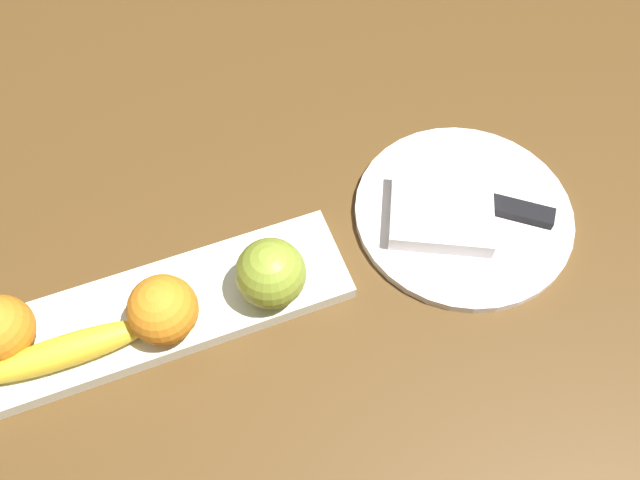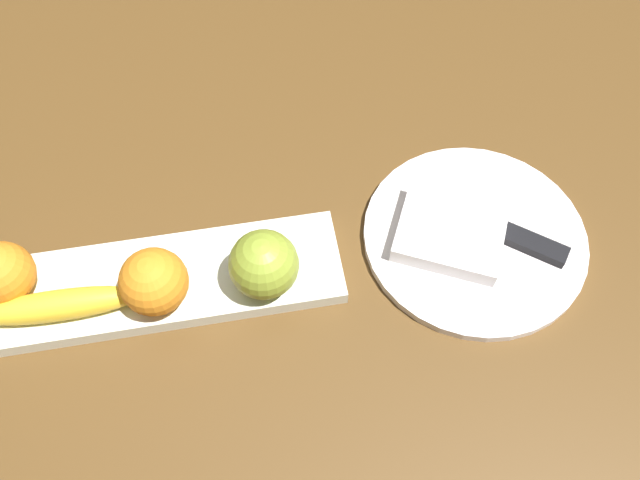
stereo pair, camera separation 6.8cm
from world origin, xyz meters
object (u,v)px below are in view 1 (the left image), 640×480
at_px(orange_near_banana, 0,329).
at_px(folded_napkin, 441,213).
at_px(fruit_tray, 162,310).
at_px(dinner_plate, 463,213).
at_px(knife, 501,206).
at_px(orange_near_apple, 163,308).
at_px(banana, 66,351).
at_px(apple, 270,271).

xyz_separation_m(orange_near_banana, folded_napkin, (-0.48, 0.01, -0.03)).
distance_m(fruit_tray, folded_napkin, 0.33).
xyz_separation_m(dinner_plate, knife, (-0.04, 0.01, 0.01)).
height_order(orange_near_apple, dinner_plate, orange_near_apple).
bearing_deg(dinner_plate, folded_napkin, -0.00).
bearing_deg(fruit_tray, banana, 13.64).
bearing_deg(banana, dinner_plate, -176.43).
relative_size(orange_near_banana, knife, 0.44).
height_order(apple, folded_napkin, apple).
relative_size(apple, orange_near_banana, 1.10).
bearing_deg(dinner_plate, apple, 4.75).
bearing_deg(folded_napkin, banana, 3.16).
distance_m(apple, orange_near_banana, 0.27).
relative_size(orange_near_apple, dinner_plate, 0.28).
height_order(apple, banana, apple).
distance_m(orange_near_banana, dinner_plate, 0.52).
xyz_separation_m(apple, banana, (0.22, 0.00, -0.02)).
distance_m(orange_near_apple, folded_napkin, 0.33).
distance_m(fruit_tray, knife, 0.41).
bearing_deg(knife, orange_near_banana, 35.64).
distance_m(banana, orange_near_apple, 0.10).
height_order(dinner_plate, knife, knife).
distance_m(fruit_tray, banana, 0.10).
distance_m(orange_near_apple, orange_near_banana, 0.16).
xyz_separation_m(apple, knife, (-0.29, -0.01, -0.04)).
bearing_deg(banana, folded_napkin, -176.21).
bearing_deg(orange_near_apple, banana, 0.74).
xyz_separation_m(orange_near_apple, folded_napkin, (-0.33, -0.02, -0.03)).
xyz_separation_m(banana, folded_napkin, (-0.43, -0.02, -0.01)).
distance_m(fruit_tray, dinner_plate, 0.37).
distance_m(banana, folded_napkin, 0.43).
distance_m(fruit_tray, orange_near_apple, 0.05).
xyz_separation_m(banana, orange_near_banana, (0.05, -0.04, 0.02)).
bearing_deg(apple, fruit_tray, -9.76).
relative_size(apple, folded_napkin, 0.63).
bearing_deg(dinner_plate, fruit_tray, -0.00).
distance_m(banana, orange_near_banana, 0.07).
relative_size(orange_near_banana, dinner_plate, 0.26).
bearing_deg(folded_napkin, fruit_tray, 0.00).
bearing_deg(knife, folded_napkin, 28.66).
distance_m(fruit_tray, apple, 0.13).
xyz_separation_m(apple, folded_napkin, (-0.21, -0.02, -0.03)).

